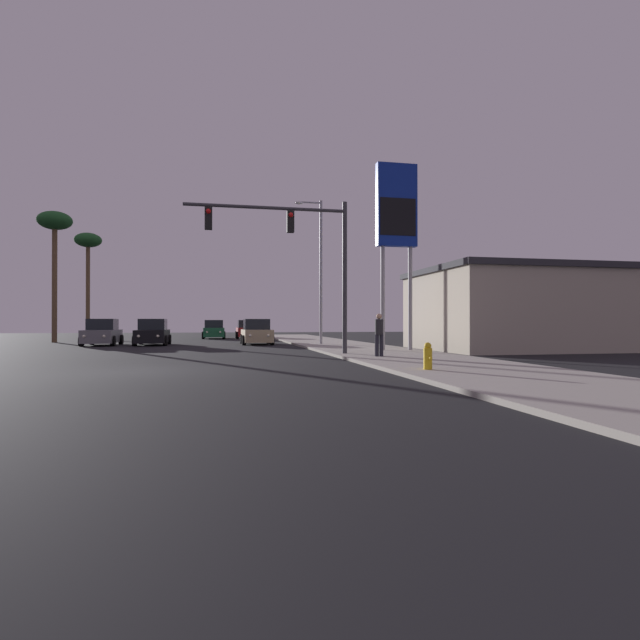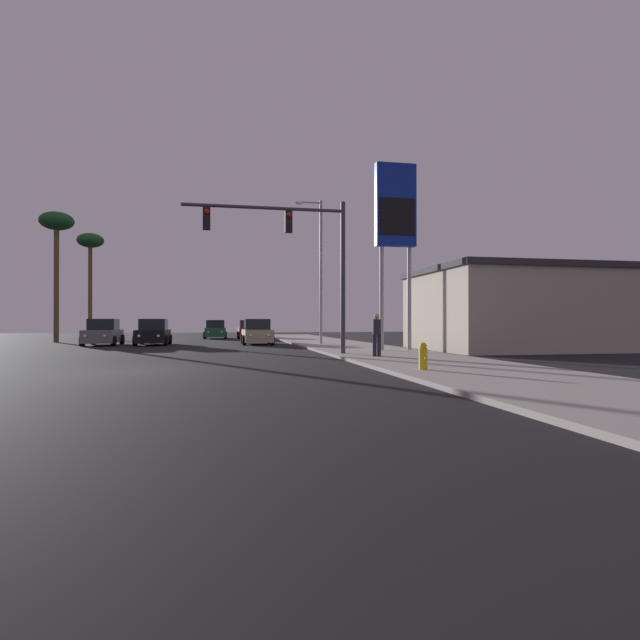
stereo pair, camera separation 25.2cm
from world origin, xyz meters
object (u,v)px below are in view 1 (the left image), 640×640
(car_grey, at_px, (102,333))
(car_red, at_px, (247,330))
(car_tan, at_px, (257,333))
(traffic_light_mast, at_px, (301,245))
(gas_station_sign, at_px, (397,216))
(car_black, at_px, (153,333))
(palm_tree_mid, at_px, (55,229))
(street_lamp, at_px, (319,264))
(fire_hydrant, at_px, (428,356))
(pedestrian_on_sidewalk, at_px, (379,333))
(palm_tree_far, at_px, (88,247))
(car_green, at_px, (214,330))

(car_grey, bearing_deg, car_red, -129.19)
(car_tan, bearing_deg, car_grey, -3.95)
(traffic_light_mast, distance_m, gas_station_sign, 5.79)
(car_tan, xyz_separation_m, car_black, (-6.62, 0.22, 0.00))
(car_red, bearing_deg, gas_station_sign, 103.24)
(palm_tree_mid, bearing_deg, car_black, -38.08)
(street_lamp, height_order, fire_hydrant, street_lamp)
(car_tan, bearing_deg, street_lamp, 143.26)
(palm_tree_mid, bearing_deg, car_red, 25.87)
(gas_station_sign, xyz_separation_m, pedestrian_on_sidewalk, (-2.28, -4.19, -5.58))
(car_red, bearing_deg, traffic_light_mast, 91.10)
(car_grey, xyz_separation_m, palm_tree_far, (-4.58, 15.66, 7.72))
(car_green, relative_size, pedestrian_on_sidewalk, 2.59)
(palm_tree_far, bearing_deg, car_green, -15.86)
(traffic_light_mast, height_order, palm_tree_far, palm_tree_far)
(gas_station_sign, distance_m, palm_tree_far, 33.50)
(car_black, bearing_deg, palm_tree_mid, -38.34)
(car_green, bearing_deg, palm_tree_mid, 30.28)
(car_black, height_order, gas_station_sign, gas_station_sign)
(car_green, bearing_deg, car_red, -177.12)
(fire_hydrant, distance_m, palm_tree_mid, 32.56)
(pedestrian_on_sidewalk, bearing_deg, car_red, 97.27)
(car_grey, xyz_separation_m, pedestrian_on_sidewalk, (13.37, -15.16, 0.27))
(car_tan, xyz_separation_m, fire_hydrant, (3.24, -20.21, -0.27))
(car_tan, distance_m, car_black, 6.63)
(car_grey, xyz_separation_m, street_lamp, (13.41, -3.14, 4.36))
(street_lamp, relative_size, palm_tree_far, 0.92)
(car_black, relative_size, traffic_light_mast, 0.63)
(fire_hydrant, distance_m, pedestrian_on_sidewalk, 5.58)
(traffic_light_mast, relative_size, palm_tree_far, 0.70)
(car_tan, relative_size, traffic_light_mast, 0.63)
(street_lamp, relative_size, pedestrian_on_sidewalk, 5.39)
(car_grey, distance_m, car_green, 14.17)
(traffic_light_mast, distance_m, pedestrian_on_sidewalk, 5.05)
(traffic_light_mast, xyz_separation_m, palm_tree_mid, (-15.08, 18.72, 3.61))
(street_lamp, bearing_deg, palm_tree_mid, 153.81)
(street_lamp, bearing_deg, car_red, 102.83)
(street_lamp, xyz_separation_m, palm_tree_far, (-18.00, 18.80, 3.36))
(palm_tree_far, bearing_deg, pedestrian_on_sidewalk, -59.77)
(car_black, distance_m, palm_tree_mid, 12.22)
(car_black, distance_m, car_red, 14.52)
(street_lamp, bearing_deg, fire_hydrant, -91.46)
(car_green, bearing_deg, gas_station_sign, 110.10)
(car_tan, xyz_separation_m, pedestrian_on_sidewalk, (3.65, -14.67, 0.27))
(street_lamp, height_order, palm_tree_far, palm_tree_far)
(pedestrian_on_sidewalk, relative_size, palm_tree_mid, 0.17)
(car_green, height_order, pedestrian_on_sidewalk, pedestrian_on_sidewalk)
(car_black, distance_m, pedestrian_on_sidewalk, 18.09)
(car_grey, relative_size, car_red, 1.00)
(gas_station_sign, distance_m, fire_hydrant, 11.82)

